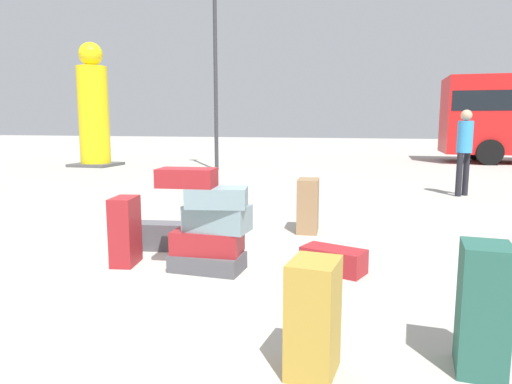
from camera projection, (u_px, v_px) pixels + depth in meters
name	position (u px, v px, depth m)	size (l,w,h in m)	color
ground_plane	(178.00, 263.00, 5.03)	(80.00, 80.00, 0.00)	#ADA89E
suitcase_tower	(209.00, 225.00, 4.70)	(0.91, 0.53, 1.05)	#4C4C51
suitcase_charcoal_foreground_far	(168.00, 236.00, 5.54)	(0.76, 0.28, 0.32)	#4C4C51
suitcase_tan_upright_blue	(313.00, 318.00, 2.77)	(0.27, 0.35, 0.70)	#B28C33
suitcase_brown_left_side	(308.00, 206.00, 6.37)	(0.28, 0.43, 0.74)	olive
suitcase_maroon_right_side	(125.00, 231.00, 4.93)	(0.23, 0.38, 0.72)	maroon
suitcase_teal_foreground_near	(483.00, 309.00, 2.79)	(0.27, 0.34, 0.79)	#26594C
suitcase_maroon_white_trunk	(333.00, 260.00, 4.71)	(0.63, 0.31, 0.24)	maroon
person_bearded_onlooker	(464.00, 145.00, 9.43)	(0.30, 0.30, 1.75)	black
yellow_dummy_statue	(94.00, 112.00, 15.80)	(1.41, 1.41, 4.13)	yellow
lamp_post	(215.00, 23.00, 14.03)	(0.36, 0.36, 6.93)	#333338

